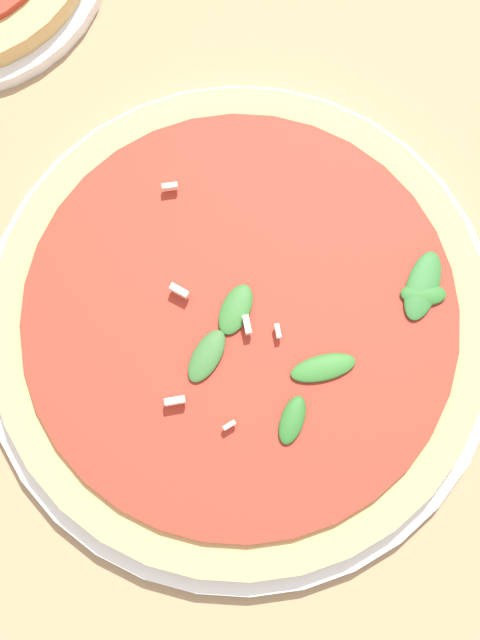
# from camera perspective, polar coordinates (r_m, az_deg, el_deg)

# --- Properties ---
(ground_plane) EXTENTS (6.00, 6.00, 0.00)m
(ground_plane) POSITION_cam_1_polar(r_m,az_deg,el_deg) (0.59, -1.16, -2.84)
(ground_plane) COLOR #9E7A56
(pizza_arugula_main) EXTENTS (0.34, 0.34, 0.05)m
(pizza_arugula_main) POSITION_cam_1_polar(r_m,az_deg,el_deg) (0.58, 0.03, -0.28)
(pizza_arugula_main) COLOR white
(pizza_arugula_main) RESTS_ON ground_plane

